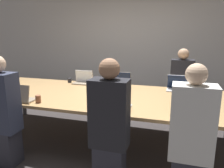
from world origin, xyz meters
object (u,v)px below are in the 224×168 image
Objects in this scene: bottle_far_right at (201,87)px; stapler at (122,99)px; laptop_near_midright at (116,103)px; bottle_near_midright at (98,96)px; laptop_far_right at (178,86)px; person_far_right at (181,88)px; laptop_near_left at (21,97)px; cup_near_right at (210,113)px; cup_far_midleft at (70,80)px; person_near_left at (2,114)px; person_near_midright at (109,126)px; laptop_far_center at (121,83)px; laptop_near_right at (187,109)px; person_near_right at (191,138)px; cup_far_right at (198,90)px; cup_near_left at (38,99)px; cup_far_center at (105,85)px; laptop_far_midleft at (83,80)px.

stapler is at bearing -147.51° from bottle_far_right.
bottle_near_midright is (-0.29, 0.14, 0.03)m from laptop_near_midright.
laptop_far_right is 1.01× the size of laptop_near_midright.
bottle_far_right is 1.73× the size of stapler.
person_far_right is 8.89× the size of stapler.
laptop_near_left is (-2.35, -1.07, -0.05)m from bottle_far_right.
laptop_far_right is 1.15m from cup_near_right.
person_far_right is at bearing 53.50° from bottle_near_midright.
cup_near_right reaches higher than cup_far_midleft.
person_near_left is 0.99× the size of person_near_midright.
person_near_left is at bearing -126.32° from laptop_far_center.
person_near_right is (0.03, -0.43, -0.14)m from laptop_near_right.
laptop_far_center is 0.94m from bottle_near_midright.
bottle_far_right is 1.42m from person_near_right.
person_near_right is at bearing 179.40° from person_near_midright.
cup_far_right is 1.09× the size of cup_near_right.
laptop_far_center is (1.02, -0.09, 0.03)m from cup_far_midleft.
laptop_far_center is (1.11, 1.51, 0.13)m from person_near_left.
laptop_far_center is at bearing 140.96° from cup_near_right.
bottle_far_right is 2.71× the size of cup_near_left.
person_near_left is 1.66m from cup_far_center.
bottle_near_midright reaches higher than cup_near_right.
person_far_right reaches higher than laptop_far_midleft.
laptop_near_left reaches higher than laptop_near_midright.
laptop_near_left reaches higher than cup_far_right.
laptop_far_center reaches higher than laptop_far_right.
stapler is (1.30, 0.40, -0.05)m from laptop_near_left.
bottle_near_midright is (0.76, 0.22, 0.05)m from cup_near_left.
laptop_near_right is (1.88, 0.08, 0.03)m from cup_near_left.
person_near_midright is at bearing -156.05° from cup_near_right.
person_far_right is 14.52× the size of cup_far_center.
laptop_far_midleft reaches higher than cup_far_midleft.
person_near_left is at bearing -102.94° from laptop_far_midleft.
person_far_right reaches higher than bottle_near_midright.
laptop_near_left is 0.86× the size of laptop_near_midright.
person_near_left is 2.20m from laptop_near_right.
cup_near_left is at bearing -145.89° from laptop_far_right.
stapler is (0.01, 0.30, -0.04)m from laptop_near_midright.
laptop_far_center is (0.84, 1.15, 0.02)m from cup_near_left.
laptop_near_left reaches higher than cup_near_left.
laptop_near_right is 0.88m from stapler.
person_near_right is (-0.16, -1.47, -0.11)m from cup_far_right.
person_near_right is 6.00× the size of bottle_near_midright.
laptop_near_right reaches higher than laptop_near_left.
person_near_midright is (-0.74, -2.02, 0.01)m from person_far_right.
person_near_left is at bearing -147.79° from cup_far_right.
person_near_right is 1.30m from bottle_near_midright.
person_near_midright is at bearing -57.74° from laptop_far_midleft.
stapler is (1.06, 0.38, -0.02)m from cup_near_left.
laptop_far_midleft is at bearing -41.38° from person_near_right.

